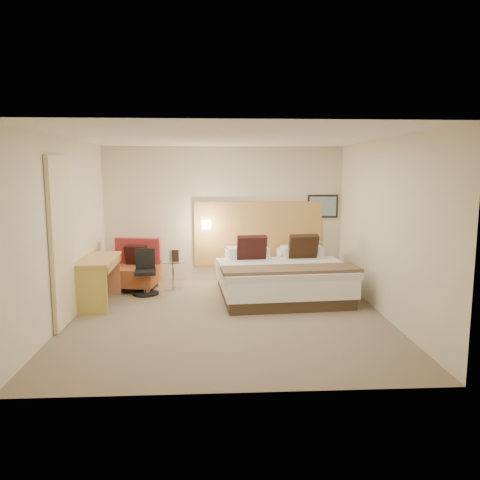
{
  "coord_description": "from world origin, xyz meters",
  "views": [
    {
      "loc": [
        -0.19,
        -6.94,
        2.23
      ],
      "look_at": [
        0.24,
        0.8,
        1.07
      ],
      "focal_mm": 35.0,
      "sensor_mm": 36.0,
      "label": 1
    }
  ],
  "objects": [
    {
      "name": "bottle_b",
      "position": [
        -0.98,
        1.78,
        0.65
      ],
      "size": [
        0.07,
        0.07,
        0.2
      ],
      "primitive_type": "cylinder",
      "rotation": [
        0.0,
        0.0,
        -0.18
      ],
      "color": "#87BBD1",
      "rests_on": "side_table"
    },
    {
      "name": "menu_folder",
      "position": [
        -0.92,
        1.67,
        0.66
      ],
      "size": [
        0.13,
        0.07,
        0.22
      ],
      "primitive_type": "cube",
      "rotation": [
        0.0,
        0.0,
        -0.18
      ],
      "color": "#341F15",
      "rests_on": "side_table"
    },
    {
      "name": "side_table",
      "position": [
        -0.97,
        1.71,
        0.31
      ],
      "size": [
        0.57,
        0.57,
        0.55
      ],
      "color": "silver",
      "rests_on": "floor"
    },
    {
      "name": "curtain",
      "position": [
        -2.36,
        -0.25,
        1.22
      ],
      "size": [
        0.06,
        0.9,
        2.42
      ],
      "primitive_type": "cube",
      "color": "beige",
      "rests_on": "wall_left"
    },
    {
      "name": "wall_back",
      "position": [
        0.0,
        2.51,
        1.35
      ],
      "size": [
        4.8,
        0.02,
        2.7
      ],
      "primitive_type": "cube",
      "color": "beige",
      "rests_on": "floor"
    },
    {
      "name": "lamp_arm",
      "position": [
        -0.35,
        2.42,
        1.15
      ],
      "size": [
        0.02,
        0.12,
        0.02
      ],
      "primitive_type": "cylinder",
      "rotation": [
        1.57,
        0.0,
        0.0
      ],
      "color": "silver",
      "rests_on": "wall_back"
    },
    {
      "name": "ceiling",
      "position": [
        0.0,
        0.0,
        2.71
      ],
      "size": [
        4.8,
        5.0,
        0.02
      ],
      "primitive_type": "cube",
      "color": "silver",
      "rests_on": "floor"
    },
    {
      "name": "lamp_shade",
      "position": [
        -0.35,
        2.36,
        1.15
      ],
      "size": [
        0.15,
        0.15,
        0.15
      ],
      "primitive_type": "cube",
      "color": "#FFEDC6",
      "rests_on": "wall_back"
    },
    {
      "name": "bottle_a",
      "position": [
        -1.01,
        1.76,
        0.65
      ],
      "size": [
        0.07,
        0.07,
        0.2
      ],
      "primitive_type": "cylinder",
      "rotation": [
        0.0,
        0.0,
        -0.18
      ],
      "color": "#94BBE5",
      "rests_on": "side_table"
    },
    {
      "name": "desk",
      "position": [
        -2.11,
        0.79,
        0.62
      ],
      "size": [
        0.61,
        1.28,
        0.79
      ],
      "color": "tan",
      "rests_on": "floor"
    },
    {
      "name": "lounge_chair",
      "position": [
        -1.7,
        1.81,
        0.37
      ],
      "size": [
        1.0,
        0.9,
        0.93
      ],
      "color": "#A37B4D",
      "rests_on": "floor"
    },
    {
      "name": "bed",
      "position": [
        0.98,
        1.13,
        0.35
      ],
      "size": [
        2.34,
        2.29,
        1.07
      ],
      "color": "#3E2E1F",
      "rests_on": "floor"
    },
    {
      "name": "wall_left",
      "position": [
        -2.41,
        0.0,
        1.35
      ],
      "size": [
        0.02,
        5.0,
        2.7
      ],
      "primitive_type": "cube",
      "color": "beige",
      "rests_on": "floor"
    },
    {
      "name": "headboard_panel",
      "position": [
        0.7,
        2.47,
        0.95
      ],
      "size": [
        2.6,
        0.04,
        1.3
      ],
      "primitive_type": "cube",
      "color": "tan",
      "rests_on": "wall_back"
    },
    {
      "name": "desk_chair",
      "position": [
        -1.44,
        1.4,
        0.34
      ],
      "size": [
        0.51,
        0.51,
        0.81
      ],
      "color": "black",
      "rests_on": "floor"
    },
    {
      "name": "floor",
      "position": [
        0.0,
        0.0,
        -0.01
      ],
      "size": [
        4.8,
        5.0,
        0.02
      ],
      "primitive_type": "cube",
      "color": "#76654F",
      "rests_on": "ground"
    },
    {
      "name": "wall_right",
      "position": [
        2.41,
        0.0,
        1.35
      ],
      "size": [
        0.02,
        5.0,
        2.7
      ],
      "primitive_type": "cube",
      "color": "beige",
      "rests_on": "floor"
    },
    {
      "name": "art_frame",
      "position": [
        2.02,
        2.48,
        1.5
      ],
      "size": [
        0.62,
        0.03,
        0.47
      ],
      "primitive_type": "cube",
      "color": "black",
      "rests_on": "wall_back"
    },
    {
      "name": "art_canvas",
      "position": [
        2.02,
        2.46,
        1.5
      ],
      "size": [
        0.54,
        0.01,
        0.39
      ],
      "primitive_type": "cube",
      "color": "#748BA0",
      "rests_on": "wall_back"
    },
    {
      "name": "wall_front",
      "position": [
        0.0,
        -2.51,
        1.35
      ],
      "size": [
        4.8,
        0.02,
        2.7
      ],
      "primitive_type": "cube",
      "color": "beige",
      "rests_on": "floor"
    }
  ]
}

